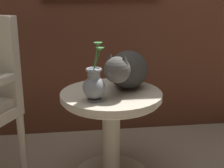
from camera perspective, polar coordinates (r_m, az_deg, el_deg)
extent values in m
cylinder|color=#B2A893|center=(1.97, 0.00, -9.37)|extent=(0.11, 0.11, 0.50)
cylinder|color=#B2A893|center=(1.86, 0.00, -1.99)|extent=(0.59, 0.59, 0.03)
torus|color=#B2A893|center=(1.87, 0.00, -2.78)|extent=(0.57, 0.57, 0.02)
cylinder|color=#B2A893|center=(2.07, -15.52, -10.65)|extent=(0.04, 0.04, 0.43)
ellipsoid|color=#33302D|center=(1.91, 3.04, 2.55)|extent=(0.33, 0.35, 0.23)
sphere|color=#494643|center=(1.74, 1.09, 2.51)|extent=(0.15, 0.15, 0.15)
cone|color=#33302D|center=(1.74, -0.13, 4.74)|extent=(0.05, 0.05, 0.05)
cone|color=#33302D|center=(1.71, 2.36, 4.52)|extent=(0.05, 0.05, 0.05)
cylinder|color=#33302D|center=(2.10, 4.83, 1.95)|extent=(0.17, 0.23, 0.05)
cylinder|color=slate|center=(1.72, -3.01, -2.80)|extent=(0.07, 0.07, 0.01)
ellipsoid|color=slate|center=(1.70, -3.04, -0.68)|extent=(0.12, 0.12, 0.12)
cylinder|color=slate|center=(1.68, -3.08, 1.69)|extent=(0.07, 0.07, 0.05)
torus|color=slate|center=(1.67, -3.10, 2.55)|extent=(0.09, 0.09, 0.01)
cylinder|color=#2D662D|center=(1.66, -2.54, 4.36)|extent=(0.04, 0.01, 0.11)
cone|color=#2D662D|center=(1.65, -1.97, 6.19)|extent=(0.04, 0.04, 0.02)
cylinder|color=#2D662D|center=(1.64, -2.73, 4.78)|extent=(0.03, 0.04, 0.14)
cone|color=#2D662D|center=(1.61, -2.34, 7.10)|extent=(0.04, 0.04, 0.02)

